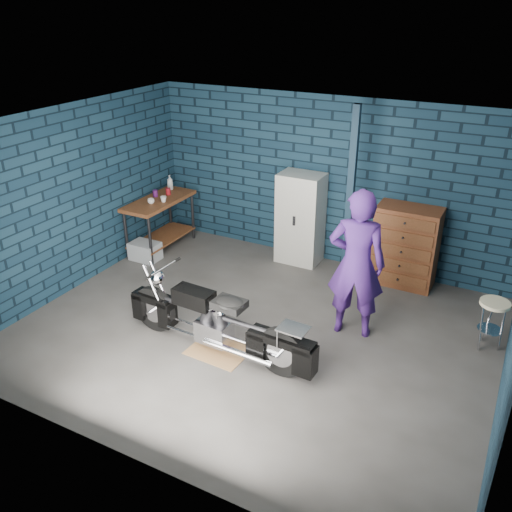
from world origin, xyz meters
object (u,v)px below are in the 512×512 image
(person, at_px, (356,264))
(storage_bin, at_px, (145,251))
(tool_chest, at_px, (405,247))
(shop_stool, at_px, (490,325))
(motorcycle, at_px, (217,318))
(locker, at_px, (300,219))
(workbench, at_px, (161,224))

(person, distance_m, storage_bin, 3.90)
(tool_chest, relative_size, shop_stool, 1.88)
(person, relative_size, shop_stool, 2.99)
(storage_bin, bearing_deg, motorcycle, -34.45)
(storage_bin, distance_m, shop_stool, 5.43)
(locker, bearing_deg, person, -48.13)
(motorcycle, bearing_deg, storage_bin, 148.35)
(storage_bin, xyz_separation_m, tool_chest, (4.04, 1.16, 0.47))
(workbench, bearing_deg, tool_chest, 9.27)
(workbench, bearing_deg, shop_stool, -5.59)
(workbench, xyz_separation_m, storage_bin, (0.02, -0.50, -0.30))
(motorcycle, bearing_deg, shop_stool, 32.06)
(workbench, xyz_separation_m, tool_chest, (4.06, 0.66, 0.17))
(storage_bin, relative_size, tool_chest, 0.39)
(person, distance_m, shop_stool, 1.82)
(person, height_order, shop_stool, person)
(motorcycle, relative_size, person, 1.13)
(motorcycle, distance_m, tool_chest, 3.26)
(workbench, relative_size, locker, 0.93)
(shop_stool, bearing_deg, person, -164.85)
(workbench, height_order, locker, locker)
(person, height_order, tool_chest, person)
(storage_bin, bearing_deg, tool_chest, 16.06)
(motorcycle, bearing_deg, person, 45.46)
(person, bearing_deg, shop_stool, -175.64)
(tool_chest, xyz_separation_m, shop_stool, (1.39, -1.19, -0.29))
(motorcycle, xyz_separation_m, storage_bin, (-2.47, 1.69, -0.34))
(tool_chest, height_order, shop_stool, tool_chest)
(motorcycle, height_order, tool_chest, tool_chest)
(workbench, bearing_deg, person, -14.42)
(workbench, relative_size, tool_chest, 1.13)
(motorcycle, bearing_deg, locker, 95.87)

